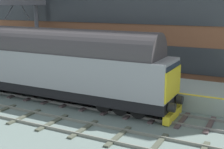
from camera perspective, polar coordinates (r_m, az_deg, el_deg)
name	(u,v)px	position (r m, az deg, el deg)	size (l,w,h in m)	color
ground_plane	(145,115)	(17.95, 6.07, -7.31)	(140.00, 140.00, 0.00)	slate
track_main	(145,114)	(17.93, 6.07, -7.14)	(2.50, 60.00, 0.15)	slate
track_adjacent_west	(118,136)	(14.99, 1.16, -11.18)	(2.50, 60.00, 0.15)	gray
station_platform	(165,91)	(21.04, 9.68, -2.96)	(4.00, 44.00, 1.01)	#96A59D
diesel_locomotive	(39,61)	(21.11, -13.23, 2.45)	(2.74, 18.58, 4.68)	black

